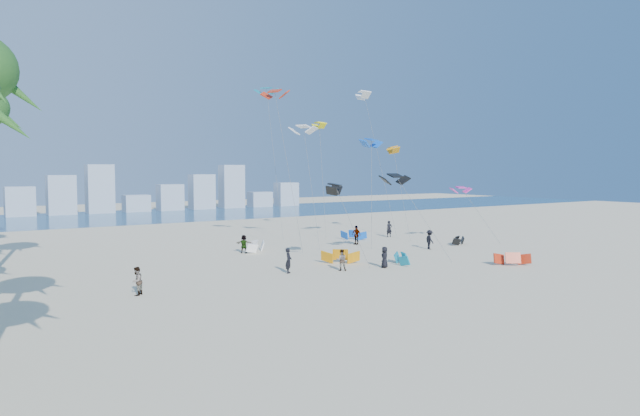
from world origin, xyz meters
TOP-DOWN VIEW (x-y plane):
  - ground at (0.00, 0.00)m, footprint 220.00×220.00m
  - ocean at (0.00, 72.00)m, footprint 220.00×220.00m
  - kitesurfer_near at (-1.17, 13.89)m, footprint 0.77×0.79m
  - kitesurfer_mid at (2.66, 12.60)m, footprint 0.98×0.92m
  - kitesurfers_far at (6.86, 19.56)m, footprint 33.25×16.12m
  - grounded_kites at (10.03, 17.69)m, footprint 22.35×23.57m
  - flying_kites at (12.80, 25.83)m, footprint 23.14×27.04m
  - distant_skyline at (-1.19, 82.00)m, footprint 85.00×3.00m

SIDE VIEW (x-z plane):
  - ground at x=0.00m, z-range 0.00..0.00m
  - ocean at x=0.00m, z-range 0.01..0.01m
  - grounded_kites at x=10.03m, z-range -0.04..0.96m
  - kitesurfer_mid at x=2.66m, z-range 0.00..1.60m
  - kitesurfers_far at x=6.86m, z-range -0.07..1.85m
  - kitesurfer_near at x=-1.17m, z-range 0.00..1.83m
  - distant_skyline at x=-1.19m, z-range -1.11..7.29m
  - flying_kites at x=12.80m, z-range 2.92..20.36m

